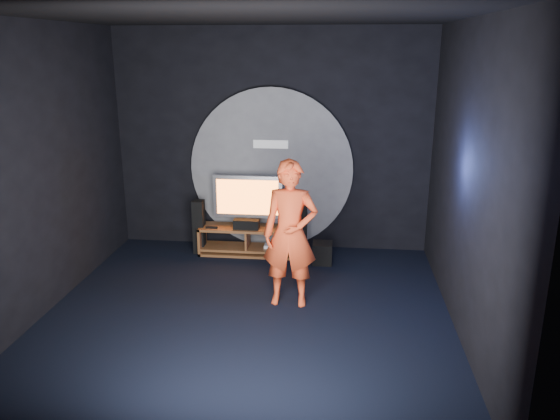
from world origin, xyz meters
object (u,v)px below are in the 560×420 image
object	(u,v)px
media_console	(248,242)
player	(290,234)
tv	(248,199)
tower_speaker_left	(199,227)
subwoofer	(322,253)
tower_speaker_right	(301,226)

from	to	relation	value
media_console	player	bearing A→B (deg)	-63.58
media_console	tv	bearing A→B (deg)	95.62
media_console	player	xyz separation A→B (m)	(0.82, -1.66, 0.75)
tower_speaker_left	subwoofer	world-z (taller)	tower_speaker_left
tv	player	xyz separation A→B (m)	(0.83, -1.73, 0.04)
media_console	player	distance (m)	2.00
media_console	tower_speaker_left	xyz separation A→B (m)	(-0.79, -0.02, 0.24)
tower_speaker_left	subwoofer	size ratio (longest dim) A/B	2.65
tower_speaker_left	player	distance (m)	2.36
media_console	tower_speaker_right	xyz separation A→B (m)	(0.83, 0.21, 0.24)
media_console	subwoofer	world-z (taller)	media_console
media_console	subwoofer	distance (m)	1.22
tower_speaker_left	player	bearing A→B (deg)	-45.52
media_console	tv	size ratio (longest dim) A/B	1.40
tv	subwoofer	size ratio (longest dim) A/B	3.34
tower_speaker_right	player	world-z (taller)	player
media_console	subwoofer	size ratio (longest dim) A/B	4.67
media_console	tower_speaker_right	size ratio (longest dim) A/B	1.76
tower_speaker_left	tv	bearing A→B (deg)	6.35
subwoofer	player	size ratio (longest dim) A/B	0.17
tv	tower_speaker_left	size ratio (longest dim) A/B	1.26
tower_speaker_right	subwoofer	distance (m)	0.65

